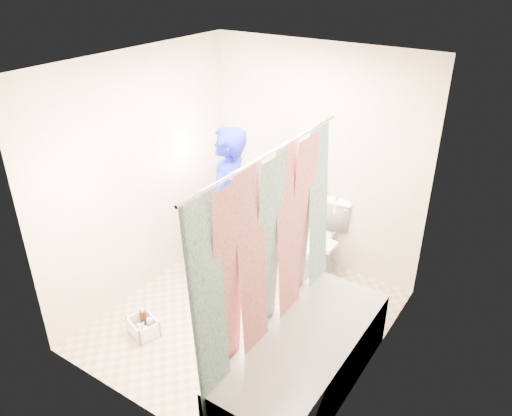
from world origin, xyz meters
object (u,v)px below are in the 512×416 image
Objects in this scene: plumber at (227,209)px; cleaning_caddy at (144,328)px; toilet at (317,241)px; bathtub at (304,361)px.

cleaning_caddy is at bearing -22.35° from plumber.
toilet is 1.96m from cleaning_caddy.
plumber is (-0.73, -0.59, 0.43)m from toilet.
toilet reaches higher than cleaning_caddy.
plumber is at bearing -139.33° from toilet.
bathtub is at bearing 28.81° from cleaning_caddy.
cleaning_caddy is (-0.86, -1.72, -0.34)m from toilet.
toilet is 1.03m from plumber.
bathtub is 5.41× the size of cleaning_caddy.
plumber is at bearing 101.63° from cleaning_caddy.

